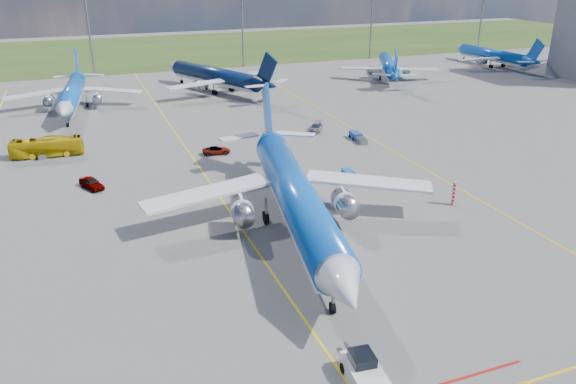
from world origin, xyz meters
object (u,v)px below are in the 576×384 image
object	(u,v)px
pushback_tug	(364,372)
baggage_tug_e	(358,137)
baggage_tug_c	(41,153)
bg_jet_ne	(388,78)
bg_jet_ene	(491,66)
apron_bus	(47,147)
main_airliner	(296,232)
service_car_b	(217,150)
bg_jet_nnw	(75,111)
service_car_a	(92,183)
service_car_c	(316,127)
baggage_tug_w	(350,176)
warning_post	(454,194)
bg_jet_n	(216,91)

from	to	relation	value
pushback_tug	baggage_tug_e	bearing A→B (deg)	68.99
baggage_tug_c	baggage_tug_e	world-z (taller)	baggage_tug_e
bg_jet_ne	bg_jet_ene	distance (m)	36.41
bg_jet_ene	apron_bus	size ratio (longest dim) A/B	3.27
main_airliner	baggage_tug_c	bearing A→B (deg)	135.21
pushback_tug	service_car_b	distance (m)	53.17
bg_jet_nnw	service_car_b	bearing A→B (deg)	-55.17
main_airliner	service_car_a	size ratio (longest dim) A/B	10.86
bg_jet_ene	service_car_c	xyz separation A→B (m)	(-72.31, -42.15, 0.67)
apron_bus	baggage_tug_w	size ratio (longest dim) A/B	2.38
bg_jet_ene	main_airliner	bearing A→B (deg)	38.06
bg_jet_ne	baggage_tug_e	bearing A→B (deg)	79.97
warning_post	apron_bus	xyz separation A→B (m)	(-46.45, 37.45, -0.03)
bg_jet_ne	pushback_tug	xyz separation A→B (m)	(-58.37, -96.67, 0.83)
bg_jet_n	bg_jet_ne	world-z (taller)	bg_jet_n
main_airliner	baggage_tug_c	size ratio (longest dim) A/B	10.76
warning_post	apron_bus	distance (m)	59.67
bg_jet_ne	service_car_a	size ratio (longest dim) A/B	8.14
baggage_tug_e	bg_jet_ene	bearing A→B (deg)	42.29
service_car_b	baggage_tug_e	xyz separation A→B (m)	(23.64, -1.44, -0.05)
service_car_a	baggage_tug_c	distance (m)	17.85
warning_post	pushback_tug	world-z (taller)	warning_post
main_airliner	service_car_a	xyz separation A→B (m)	(-20.24, 21.49, 0.73)
baggage_tug_w	baggage_tug_c	bearing A→B (deg)	152.70
bg_jet_nnw	apron_bus	distance (m)	28.87
pushback_tug	bg_jet_ne	bearing A→B (deg)	64.93
baggage_tug_w	pushback_tug	bearing A→B (deg)	-109.75
bg_jet_ne	baggage_tug_e	size ratio (longest dim) A/B	6.68
bg_jet_n	pushback_tug	xyz separation A→B (m)	(-13.68, -96.95, 0.83)
service_car_c	bg_jet_nnw	bearing A→B (deg)	173.74
baggage_tug_e	main_airliner	bearing A→B (deg)	-122.25
main_airliner	baggage_tug_e	distance (m)	35.66
service_car_a	pushback_tug	bearing A→B (deg)	-96.46
bg_jet_nnw	baggage_tug_w	size ratio (longest dim) A/B	8.39
warning_post	service_car_a	size ratio (longest dim) A/B	0.70
bg_jet_ne	pushback_tug	distance (m)	112.93
warning_post	bg_jet_ene	world-z (taller)	bg_jet_ene
bg_jet_ene	baggage_tug_w	bearing A→B (deg)	37.51
service_car_b	baggage_tug_w	xyz separation A→B (m)	(14.41, -17.00, -0.14)
main_airliner	baggage_tug_e	bearing A→B (deg)	61.82
main_airliner	service_car_c	size ratio (longest dim) A/B	10.08
main_airliner	service_car_b	size ratio (longest dim) A/B	10.92
main_airliner	baggage_tug_c	xyz separation A→B (m)	(-26.72, 38.12, 0.45)
main_airliner	baggage_tug_e	world-z (taller)	main_airliner
apron_bus	service_car_c	bearing A→B (deg)	-87.95
bg_jet_ne	service_car_a	distance (m)	90.43
main_airliner	service_car_c	distance (m)	39.82
bg_jet_ne	service_car_c	size ratio (longest dim) A/B	7.56
service_car_a	warning_post	bearing A→B (deg)	-53.56
warning_post	bg_jet_ene	bearing A→B (deg)	48.15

